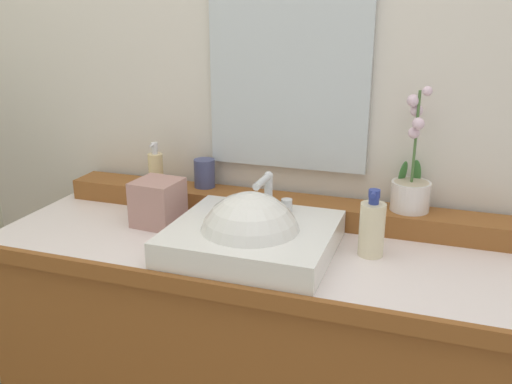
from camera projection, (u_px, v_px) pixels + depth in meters
The scene contains 10 objects.
wall_back at pixel (296, 55), 1.75m from camera, with size 3.18×0.20×2.75m, color beige.
vanity_cabinet at pixel (257, 374), 1.70m from camera, with size 1.51×0.56×0.90m.
back_ledge at pixel (278, 207), 1.73m from camera, with size 1.43×0.12×0.07m, color brown.
sink_basin at pixel (251, 241), 1.48m from camera, with size 0.43×0.39×0.29m.
potted_plant at pixel (411, 184), 1.59m from camera, with size 0.11×0.11×0.36m.
soap_dispenser at pixel (156, 168), 1.81m from camera, with size 0.05×0.05×0.15m.
tumbler_cup at pixel (204, 173), 1.81m from camera, with size 0.07×0.07×0.09m, color #3F456F.
lotion_bottle at pixel (372, 228), 1.45m from camera, with size 0.07×0.07×0.18m.
tissue_box at pixel (158, 202), 1.66m from camera, with size 0.13×0.13×0.14m, color tan.
mirror at pixel (288, 80), 1.67m from camera, with size 0.50×0.02×0.55m, color silver.
Camera 1 is at (0.46, -1.36, 1.52)m, focal length 38.78 mm.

